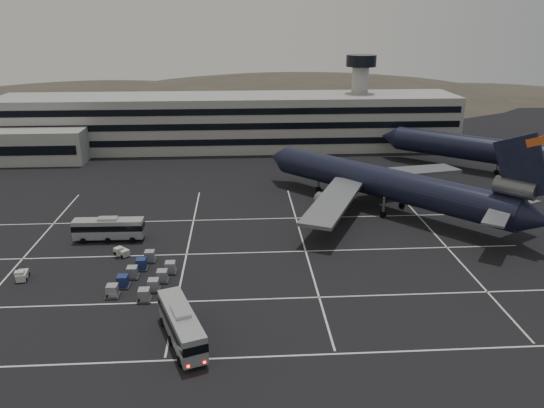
# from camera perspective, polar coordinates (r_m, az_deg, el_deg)

# --- Properties ---
(ground) EXTENTS (260.00, 260.00, 0.00)m
(ground) POSITION_cam_1_polar(r_m,az_deg,el_deg) (76.86, -4.96, -6.56)
(ground) COLOR black
(ground) RESTS_ON ground
(lane_markings) EXTENTS (90.00, 55.62, 0.01)m
(lane_markings) POSITION_cam_1_polar(r_m,az_deg,el_deg) (77.49, -4.25, -6.31)
(lane_markings) COLOR silver
(lane_markings) RESTS_ON ground
(terminal) EXTENTS (125.00, 26.00, 24.00)m
(terminal) POSITION_cam_1_polar(r_m,az_deg,el_deg) (142.77, -5.72, 8.68)
(terminal) COLOR gray
(terminal) RESTS_ON ground
(hills) EXTENTS (352.00, 180.00, 44.00)m
(hills) POSITION_cam_1_polar(r_m,az_deg,el_deg) (243.85, 0.14, 8.80)
(hills) COLOR #38332B
(hills) RESTS_ON ground
(trijet_main) EXTENTS (43.30, 45.94, 18.08)m
(trijet_main) POSITION_cam_1_polar(r_m,az_deg,el_deg) (97.85, 12.31, 2.19)
(trijet_main) COLOR black
(trijet_main) RESTS_ON ground
(trijet_far) EXTENTS (47.33, 41.96, 18.08)m
(trijet_far) POSITION_cam_1_polar(r_m,az_deg,el_deg) (128.32, 23.69, 5.19)
(trijet_far) COLOR black
(trijet_far) RESTS_ON ground
(bus_near) EXTENTS (6.44, 11.81, 4.09)m
(bus_near) POSITION_cam_1_polar(r_m,az_deg,el_deg) (59.78, -9.73, -12.60)
(bus_near) COLOR #9C9FA4
(bus_near) RESTS_ON ground
(bus_far) EXTENTS (11.03, 2.96, 3.88)m
(bus_far) POSITION_cam_1_polar(r_m,az_deg,el_deg) (87.75, -17.16, -2.47)
(bus_far) COLOR #9C9FA4
(bus_far) RESTS_ON ground
(tug_a) EXTENTS (1.76, 2.52, 1.49)m
(tug_a) POSITION_cam_1_polar(r_m,az_deg,el_deg) (79.84, -25.29, -6.95)
(tug_a) COLOR #BABBB6
(tug_a) RESTS_ON ground
(tug_b) EXTENTS (2.62, 2.59, 1.48)m
(tug_b) POSITION_cam_1_polar(r_m,az_deg,el_deg) (82.23, -15.82, -4.96)
(tug_b) COLOR #BABBB6
(tug_b) RESTS_ON ground
(uld_cluster) EXTENTS (8.76, 13.77, 1.63)m
(uld_cluster) POSITION_cam_1_polar(r_m,az_deg,el_deg) (73.89, -13.65, -7.53)
(uld_cluster) COLOR #2D2D30
(uld_cluster) RESTS_ON ground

